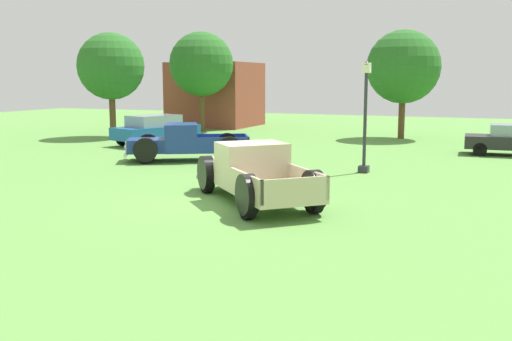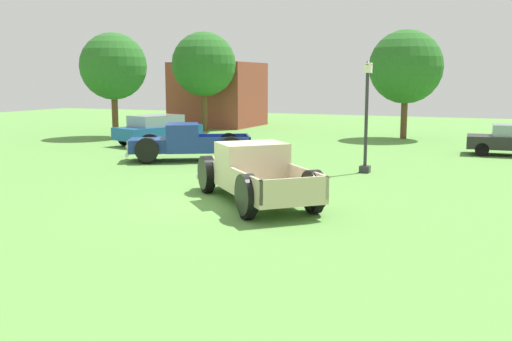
% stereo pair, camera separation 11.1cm
% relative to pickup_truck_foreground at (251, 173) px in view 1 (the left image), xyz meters
% --- Properties ---
extents(ground_plane, '(80.00, 80.00, 0.00)m').
position_rel_pickup_truck_foreground_xyz_m(ground_plane, '(-0.68, -0.71, -0.78)').
color(ground_plane, '#5B9342').
extents(pickup_truck_foreground, '(5.05, 5.17, 1.64)m').
position_rel_pickup_truck_foreground_xyz_m(pickup_truck_foreground, '(0.00, 0.00, 0.00)').
color(pickup_truck_foreground, '#C6B793').
rests_on(pickup_truck_foreground, ground_plane).
extents(pickup_truck_behind_left, '(5.28, 4.01, 1.55)m').
position_rel_pickup_truck_foreground_xyz_m(pickup_truck_behind_left, '(-5.90, 6.21, -0.04)').
color(pickup_truck_behind_left, navy).
rests_on(pickup_truck_behind_left, ground_plane).
extents(sedan_distant_a, '(3.23, 4.93, 1.53)m').
position_rel_pickup_truck_foreground_xyz_m(sedan_distant_a, '(-10.16, 11.10, 0.02)').
color(sedan_distant_a, '#195699').
rests_on(sedan_distant_a, ground_plane).
extents(lamp_post_near, '(0.36, 0.36, 4.03)m').
position_rel_pickup_truck_foreground_xyz_m(lamp_post_near, '(1.87, 6.10, 1.33)').
color(lamp_post_near, '#2D2D33').
rests_on(lamp_post_near, ground_plane).
extents(oak_tree_east, '(4.11, 4.11, 6.10)m').
position_rel_pickup_truck_foreground_xyz_m(oak_tree_east, '(1.14, 19.02, 3.26)').
color(oak_tree_east, brown).
rests_on(oak_tree_east, ground_plane).
extents(oak_tree_west, '(3.83, 3.83, 6.01)m').
position_rel_pickup_truck_foreground_xyz_m(oak_tree_west, '(-14.51, 13.37, 3.30)').
color(oak_tree_west, brown).
rests_on(oak_tree_west, ground_plane).
extents(oak_tree_center, '(4.11, 4.11, 6.36)m').
position_rel_pickup_truck_foreground_xyz_m(oak_tree_center, '(-11.61, 18.96, 3.51)').
color(oak_tree_center, brown).
rests_on(oak_tree_center, ground_plane).
extents(brick_pavilion, '(5.56, 5.31, 4.50)m').
position_rel_pickup_truck_foreground_xyz_m(brick_pavilion, '(-12.75, 23.25, 1.47)').
color(brick_pavilion, brown).
rests_on(brick_pavilion, ground_plane).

